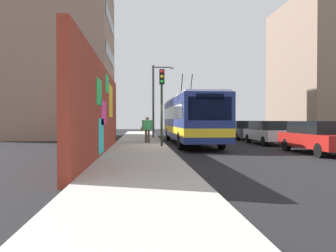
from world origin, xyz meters
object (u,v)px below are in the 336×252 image
object	(u,v)px
parked_car_white	(268,132)
parked_car_dark_gray	(242,130)
parked_car_red	(318,136)
pedestrian_midblock	(147,127)
parked_car_navy	(223,128)
traffic_light	(162,95)
city_bus	(190,118)
street_lamp	(156,96)

from	to	relation	value
parked_car_white	parked_car_dark_gray	distance (m)	5.57
parked_car_red	pedestrian_midblock	bearing A→B (deg)	53.77
parked_car_navy	pedestrian_midblock	bearing A→B (deg)	145.56
parked_car_red	traffic_light	xyz separation A→B (m)	(3.29, 7.35, 2.24)
city_bus	street_lamp	bearing A→B (deg)	19.64
parked_car_navy	parked_car_white	bearing A→B (deg)	-180.00
parked_car_navy	street_lamp	size ratio (longest dim) A/B	0.79
city_bus	street_lamp	distance (m)	6.35
city_bus	traffic_light	distance (m)	4.21
parked_car_navy	street_lamp	xyz separation A→B (m)	(-5.43, 7.23, 2.87)
parked_car_navy	traffic_light	bearing A→B (deg)	153.10
parked_car_dark_gray	street_lamp	world-z (taller)	street_lamp
parked_car_red	parked_car_white	xyz separation A→B (m)	(6.03, 0.00, -0.00)
parked_car_dark_gray	pedestrian_midblock	xyz separation A→B (m)	(-5.66, 8.12, 0.32)
parked_car_red	parked_car_navy	xyz separation A→B (m)	(17.78, 0.00, -0.00)
city_bus	parked_car_navy	xyz separation A→B (m)	(11.12, -5.20, -0.92)
traffic_light	street_lamp	world-z (taller)	street_lamp
city_bus	parked_car_white	size ratio (longest dim) A/B	2.75
parked_car_dark_gray	parked_car_navy	world-z (taller)	same
city_bus	pedestrian_midblock	xyz separation A→B (m)	(-0.71, 2.92, -0.60)
parked_car_dark_gray	traffic_light	size ratio (longest dim) A/B	1.04
city_bus	parked_car_dark_gray	size ratio (longest dim) A/B	2.72
city_bus	parked_car_red	world-z (taller)	city_bus
parked_car_red	street_lamp	xyz separation A→B (m)	(12.35, 7.23, 2.86)
street_lamp	city_bus	bearing A→B (deg)	-160.36
traffic_light	parked_car_navy	bearing A→B (deg)	-26.90
parked_car_white	street_lamp	distance (m)	10.02
parked_car_red	parked_car_dark_gray	world-z (taller)	same
pedestrian_midblock	parked_car_navy	bearing A→B (deg)	-34.44
city_bus	parked_car_white	distance (m)	5.32
city_bus	pedestrian_midblock	world-z (taller)	city_bus
pedestrian_midblock	street_lamp	bearing A→B (deg)	-7.88
city_bus	parked_car_white	xyz separation A→B (m)	(-0.63, -5.20, -0.92)
parked_car_navy	traffic_light	distance (m)	16.40
city_bus	traffic_light	size ratio (longest dim) A/B	2.83
street_lamp	parked_car_dark_gray	bearing A→B (deg)	-95.87
traffic_light	street_lamp	distance (m)	9.08
parked_car_red	pedestrian_midblock	distance (m)	10.06
parked_car_white	street_lamp	xyz separation A→B (m)	(6.32, 7.23, 2.87)
street_lamp	pedestrian_midblock	bearing A→B (deg)	172.12
parked_car_white	street_lamp	size ratio (longest dim) A/B	0.73
parked_car_red	street_lamp	world-z (taller)	street_lamp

